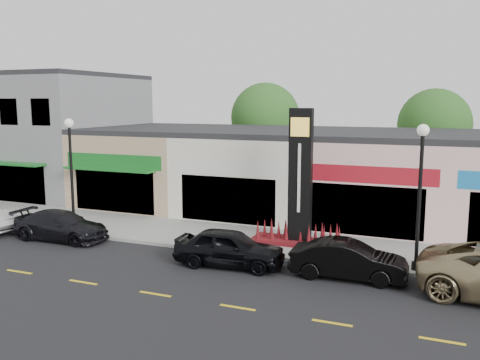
# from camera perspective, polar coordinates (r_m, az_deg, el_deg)

# --- Properties ---
(ground) EXTENTS (120.00, 120.00, 0.00)m
(ground) POSITION_cam_1_polar(r_m,az_deg,el_deg) (20.21, -4.98, -9.76)
(ground) COLOR black
(ground) RESTS_ON ground
(sidewalk) EXTENTS (52.00, 4.30, 0.15)m
(sidewalk) POSITION_cam_1_polar(r_m,az_deg,el_deg) (23.97, -0.22, -6.55)
(sidewalk) COLOR gray
(sidewalk) RESTS_ON ground
(curb) EXTENTS (52.00, 0.20, 0.15)m
(curb) POSITION_cam_1_polar(r_m,az_deg,el_deg) (21.99, -2.47, -7.98)
(curb) COLOR gray
(curb) RESTS_ON ground
(building_grey_2story) EXTENTS (12.00, 10.95, 8.30)m
(building_grey_2story) POSITION_cam_1_polar(r_m,az_deg,el_deg) (39.18, -21.16, 4.89)
(building_grey_2story) COLOR slate
(building_grey_2story) RESTS_ON ground
(shop_beige) EXTENTS (7.00, 10.85, 4.80)m
(shop_beige) POSITION_cam_1_polar(r_m,az_deg,el_deg) (33.57, -9.07, 1.82)
(shop_beige) COLOR tan
(shop_beige) RESTS_ON ground
(shop_cream) EXTENTS (7.00, 10.01, 4.80)m
(shop_cream) POSITION_cam_1_polar(r_m,az_deg,el_deg) (30.57, 2.25, 1.24)
(shop_cream) COLOR beige
(shop_cream) RESTS_ON ground
(shop_pink_w) EXTENTS (7.00, 10.01, 4.80)m
(shop_pink_w) POSITION_cam_1_polar(r_m,az_deg,el_deg) (28.97, 15.38, 0.51)
(shop_pink_w) COLOR beige
(shop_pink_w) RESTS_ON ground
(tree_rear_west) EXTENTS (5.20, 5.20, 7.83)m
(tree_rear_west) POSITION_cam_1_polar(r_m,az_deg,el_deg) (38.72, 2.84, 7.03)
(tree_rear_west) COLOR #382619
(tree_rear_west) RESTS_ON ground
(tree_rear_mid) EXTENTS (4.80, 4.80, 7.29)m
(tree_rear_mid) POSITION_cam_1_polar(r_m,az_deg,el_deg) (36.57, 20.97, 5.83)
(tree_rear_mid) COLOR #382619
(tree_rear_mid) RESTS_ON ground
(lamp_west_near) EXTENTS (0.44, 0.44, 5.47)m
(lamp_west_near) POSITION_cam_1_polar(r_m,az_deg,el_deg) (25.92, -18.45, 1.83)
(lamp_west_near) COLOR black
(lamp_west_near) RESTS_ON sidewalk
(lamp_east_near) EXTENTS (0.44, 0.44, 5.47)m
(lamp_east_near) POSITION_cam_1_polar(r_m,az_deg,el_deg) (19.77, 19.58, -0.28)
(lamp_east_near) COLOR black
(lamp_east_near) RESTS_ON sidewalk
(pylon_sign) EXTENTS (4.20, 1.30, 6.00)m
(pylon_sign) POSITION_cam_1_polar(r_m,az_deg,el_deg) (22.39, 6.75, -1.93)
(pylon_sign) COLOR #4E0D12
(pylon_sign) RESTS_ON sidewalk
(car_dark_sedan) EXTENTS (2.03, 4.72, 1.35)m
(car_dark_sedan) POSITION_cam_1_polar(r_m,az_deg,el_deg) (25.27, -19.46, -4.85)
(car_dark_sedan) COLOR black
(car_dark_sedan) RESTS_ON ground
(car_black_sedan) EXTENTS (2.07, 4.48, 1.49)m
(car_black_sedan) POSITION_cam_1_polar(r_m,az_deg,el_deg) (20.10, -1.18, -7.60)
(car_black_sedan) COLOR black
(car_black_sedan) RESTS_ON ground
(car_black_conv) EXTENTS (1.63, 4.27, 1.39)m
(car_black_conv) POSITION_cam_1_polar(r_m,az_deg,el_deg) (19.17, 12.08, -8.79)
(car_black_conv) COLOR black
(car_black_conv) RESTS_ON ground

